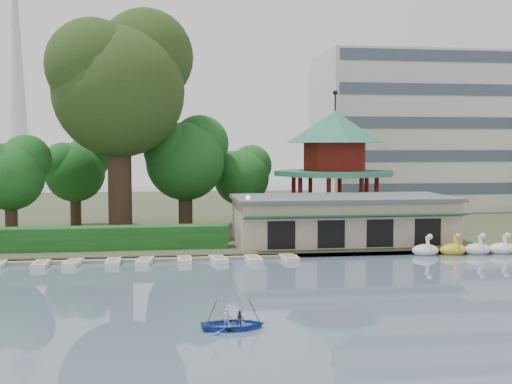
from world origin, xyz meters
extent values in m
plane|color=slate|center=(0.00, 0.00, 0.00)|extent=(220.00, 220.00, 0.00)
cube|color=#424930|center=(0.00, 52.00, 0.20)|extent=(220.00, 70.00, 0.40)
cube|color=gray|center=(0.00, 17.30, 0.15)|extent=(220.00, 0.60, 0.30)
cube|color=gray|center=(-12.00, 17.20, 0.12)|extent=(34.00, 1.60, 0.24)
cube|color=#BAA590|center=(10.00, 22.00, 2.20)|extent=(18.00, 8.00, 3.60)
cube|color=#595B5E|center=(10.00, 22.00, 4.15)|extent=(18.60, 8.60, 0.30)
cube|color=#194C2D|center=(10.00, 17.70, 3.00)|extent=(18.00, 1.59, 0.45)
cylinder|color=#BAA590|center=(12.00, 32.00, 1.00)|extent=(10.40, 10.40, 1.20)
cylinder|color=#2C7658|center=(12.00, 32.00, 5.85)|extent=(12.40, 12.40, 0.50)
cylinder|color=maroon|center=(12.00, 32.00, 7.50)|extent=(6.40, 6.40, 2.80)
cone|color=#2C7658|center=(12.00, 32.00, 10.50)|extent=(10.00, 10.00, 3.20)
cylinder|color=black|center=(12.00, 32.00, 13.00)|extent=(0.16, 0.16, 1.80)
cube|color=silver|center=(30.00, 50.00, 10.40)|extent=(30.00, 14.00, 20.00)
cone|color=silver|center=(-42.00, 140.00, 30.00)|extent=(6.00, 6.00, 60.00)
cube|color=#1D5A1F|center=(-15.00, 20.50, 1.30)|extent=(30.00, 2.00, 1.80)
cylinder|color=black|center=(1.50, 19.00, 2.40)|extent=(0.12, 0.12, 4.00)
sphere|color=beige|center=(1.50, 19.00, 4.50)|extent=(0.36, 0.36, 0.36)
cylinder|color=#3A281C|center=(-9.00, 28.00, 5.65)|extent=(2.12, 2.12, 10.50)
sphere|color=#2B4219|center=(-9.00, 28.00, 13.42)|extent=(11.78, 11.78, 11.78)
sphere|color=#2B4219|center=(-6.64, 29.77, 16.79)|extent=(8.83, 8.83, 8.83)
sphere|color=#2B4219|center=(-11.06, 26.82, 15.52)|extent=(8.24, 8.24, 8.24)
cylinder|color=#3A281C|center=(-18.00, 26.00, 2.64)|extent=(1.04, 1.04, 4.48)
sphere|color=#1D5A1F|center=(-18.00, 26.00, 5.95)|extent=(5.76, 5.76, 5.76)
sphere|color=#1D5A1F|center=(-16.85, 26.86, 7.38)|extent=(4.32, 4.32, 4.32)
cylinder|color=#3A281C|center=(-3.00, 32.00, 3.09)|extent=(1.37, 1.37, 5.39)
sphere|color=#1D5A1F|center=(-3.00, 32.00, 7.08)|extent=(7.62, 7.62, 7.62)
sphere|color=#1D5A1F|center=(-1.48, 33.14, 8.80)|extent=(5.72, 5.72, 5.72)
sphere|color=#1D5A1F|center=(-4.33, 31.24, 8.16)|extent=(5.34, 5.34, 5.34)
cylinder|color=#3A281C|center=(3.00, 36.00, 2.36)|extent=(1.05, 1.05, 3.92)
sphere|color=#1D5A1F|center=(3.00, 36.00, 5.26)|extent=(5.84, 5.84, 5.84)
sphere|color=#1D5A1F|center=(4.17, 36.88, 6.51)|extent=(4.38, 4.38, 4.38)
sphere|color=#1D5A1F|center=(1.98, 35.42, 6.04)|extent=(4.09, 4.09, 4.09)
cylinder|color=#3A281C|center=(-14.00, 36.00, 2.63)|extent=(1.09, 1.09, 4.46)
sphere|color=#1D5A1F|center=(-14.00, 36.00, 5.94)|extent=(6.06, 6.06, 6.06)
sphere|color=#1D5A1F|center=(-12.79, 36.91, 7.36)|extent=(4.54, 4.54, 4.54)
sphere|color=#1D5A1F|center=(-15.06, 35.39, 6.83)|extent=(4.24, 4.24, 4.24)
ellipsoid|color=white|center=(15.28, 16.74, 0.35)|extent=(2.16, 1.44, 0.99)
cylinder|color=white|center=(15.28, 16.19, 0.90)|extent=(0.26, 0.79, 1.29)
sphere|color=white|center=(15.28, 15.89, 1.55)|extent=(0.44, 0.44, 0.44)
ellipsoid|color=yellow|center=(17.55, 16.69, 0.35)|extent=(2.16, 1.44, 0.99)
cylinder|color=yellow|center=(17.55, 16.14, 0.90)|extent=(0.26, 0.79, 1.29)
sphere|color=yellow|center=(17.55, 15.84, 1.55)|extent=(0.44, 0.44, 0.44)
ellipsoid|color=silver|center=(19.54, 16.54, 0.35)|extent=(2.16, 1.44, 0.99)
cylinder|color=silver|center=(19.54, 15.99, 0.90)|extent=(0.26, 0.79, 1.29)
sphere|color=silver|center=(19.54, 15.69, 1.55)|extent=(0.44, 0.44, 0.44)
ellipsoid|color=white|center=(21.59, 16.53, 0.35)|extent=(2.16, 1.44, 0.99)
cylinder|color=white|center=(21.59, 15.98, 0.90)|extent=(0.26, 0.79, 1.29)
sphere|color=white|center=(21.59, 15.68, 1.55)|extent=(0.44, 0.44, 0.44)
cube|color=white|center=(-13.71, 15.67, 0.18)|extent=(1.03, 2.31, 0.36)
cube|color=white|center=(-11.54, 15.93, 0.18)|extent=(1.35, 2.43, 0.36)
cube|color=white|center=(-8.71, 15.89, 0.18)|extent=(1.02, 2.31, 0.36)
cube|color=white|center=(-6.47, 15.93, 0.18)|extent=(1.35, 2.43, 0.36)
cube|color=white|center=(-3.59, 15.89, 0.18)|extent=(1.02, 2.31, 0.36)
cube|color=white|center=(-1.10, 15.89, 0.18)|extent=(1.35, 2.43, 0.36)
cube|color=white|center=(1.47, 15.63, 0.18)|extent=(1.17, 2.37, 0.36)
cube|color=white|center=(4.20, 15.83, 0.18)|extent=(1.25, 2.40, 0.36)
imported|color=#2E53B8|center=(-1.86, -1.66, 0.43)|extent=(4.21, 3.02, 0.87)
imported|color=silver|center=(-2.16, -1.46, 0.51)|extent=(0.30, 0.20, 0.82)
imported|color=#2F3645|center=(-1.56, -1.86, 0.50)|extent=(0.39, 0.30, 0.80)
cylinder|color=#3A281C|center=(-3.06, -1.66, 0.35)|extent=(0.94, 0.29, 2.01)
cylinder|color=#3A281C|center=(-0.66, -1.66, 0.35)|extent=(0.94, 0.29, 2.01)
camera|label=1|loc=(-4.92, -30.87, 8.45)|focal=45.00mm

